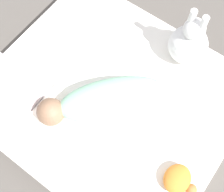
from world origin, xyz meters
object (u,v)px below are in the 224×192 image
(swaddled_baby, at_px, (105,101))
(pillow, at_px, (5,93))
(turtle_plush, at_px, (179,180))
(bunny_plush, at_px, (189,42))

(swaddled_baby, bearing_deg, pillow, -19.13)
(swaddled_baby, distance_m, turtle_plush, 0.48)
(pillow, bearing_deg, swaddled_baby, 29.30)
(pillow, distance_m, bunny_plush, 0.94)
(pillow, height_order, turtle_plush, pillow)
(swaddled_baby, height_order, turtle_plush, swaddled_baby)
(swaddled_baby, bearing_deg, bunny_plush, -156.50)
(swaddled_baby, xyz_separation_m, bunny_plush, (0.16, 0.48, 0.04))
(turtle_plush, bearing_deg, bunny_plush, 118.45)
(bunny_plush, distance_m, turtle_plush, 0.67)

